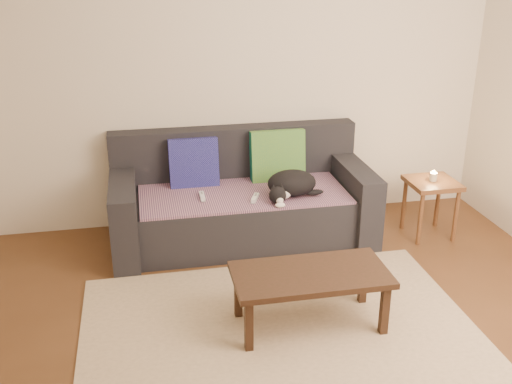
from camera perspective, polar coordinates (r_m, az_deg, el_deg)
ground at (r=3.78m, az=2.95°, el=-14.64°), size 4.50×4.50×0.00m
back_wall at (r=5.08m, az=-2.38°, el=11.18°), size 4.50×0.04×2.60m
sofa at (r=4.97m, az=-1.41°, el=-1.04°), size 2.10×0.94×0.87m
throw_blanket at (r=4.84m, az=-1.24°, el=-0.14°), size 1.66×0.74×0.02m
cushion_navy at (r=4.96m, az=-5.95°, el=2.80°), size 0.40×0.16×0.41m
cushion_green at (r=5.07m, az=2.05°, el=3.33°), size 0.46×0.18×0.47m
cat at (r=4.73m, az=3.33°, el=0.73°), size 0.48×0.41×0.21m
wii_remote_a at (r=4.74m, az=-5.15°, el=-0.39°), size 0.04×0.15×0.03m
wii_remote_b at (r=4.68m, az=-0.09°, el=-0.56°), size 0.09×0.15×0.03m
side_table at (r=5.18m, az=16.38°, el=0.15°), size 0.39×0.39×0.49m
candle at (r=5.13m, az=16.53°, el=1.43°), size 0.06×0.06×0.09m
rug at (r=3.89m, az=2.40°, el=-13.28°), size 2.50×1.80×0.01m
coffee_table at (r=3.80m, az=5.21°, el=-8.25°), size 0.98×0.49×0.39m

